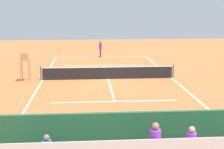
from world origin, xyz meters
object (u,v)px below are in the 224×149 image
object	(u,v)px
tennis_net	(108,73)
tennis_racket	(96,57)
courtside_bench	(193,141)
tennis_ball_near	(86,60)
umpire_chair	(25,64)
tennis_player	(100,48)

from	to	relation	value
tennis_net	tennis_racket	xyz separation A→B (m)	(0.59, -11.31, -0.49)
courtside_bench	tennis_racket	world-z (taller)	courtside_bench
tennis_racket	tennis_ball_near	size ratio (longest dim) A/B	8.79
umpire_chair	tennis_racket	size ratio (longest dim) A/B	3.69
courtside_bench	tennis_racket	xyz separation A→B (m)	(2.95, -24.59, -0.54)
tennis_net	tennis_racket	world-z (taller)	tennis_net
tennis_net	tennis_ball_near	xyz separation A→B (m)	(1.75, -9.03, -0.47)
tennis_net	umpire_chair	world-z (taller)	umpire_chair
courtside_bench	umpire_chair	bearing A→B (deg)	-56.64
tennis_racket	tennis_player	bearing A→B (deg)	149.78
tennis_ball_near	tennis_racket	bearing A→B (deg)	-116.91
tennis_net	courtside_bench	xyz separation A→B (m)	(-2.36, 13.27, 0.06)
tennis_racket	tennis_ball_near	distance (m)	2.56
courtside_bench	tennis_net	bearing A→B (deg)	-79.93
tennis_net	tennis_player	world-z (taller)	tennis_player
courtside_bench	tennis_player	xyz separation A→B (m)	(2.47, -24.31, 0.46)
tennis_player	tennis_ball_near	distance (m)	2.77
tennis_net	courtside_bench	size ratio (longest dim) A/B	5.72
tennis_net	tennis_player	size ratio (longest dim) A/B	5.35
umpire_chair	tennis_player	distance (m)	12.85
courtside_bench	tennis_ball_near	size ratio (longest dim) A/B	27.27
umpire_chair	tennis_racket	distance (m)	12.94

